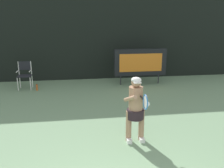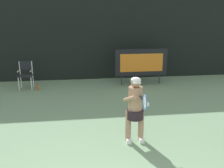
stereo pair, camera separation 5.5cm
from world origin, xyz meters
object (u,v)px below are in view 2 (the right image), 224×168
Objects in this scene: water_bottle at (38,87)px; tennis_racket at (144,102)px; scoreboard at (141,62)px; tennis_ball_loose at (133,116)px; tennis_player at (135,107)px; umpire_chair at (26,73)px.

water_bottle is 0.44× the size of tennis_racket.
tennis_ball_loose is at bearing -107.53° from scoreboard.
water_bottle is 0.17× the size of tennis_player.
scoreboard is 8.30× the size of water_bottle.
tennis_racket is at bearing -103.51° from scoreboard.
tennis_ball_loose is at bearing 79.40° from tennis_player.
umpire_chair is 5.84m from tennis_player.
umpire_chair reaches higher than water_bottle.
umpire_chair is 5.02m from tennis_ball_loose.
water_bottle is 5.34m from tennis_player.
scoreboard is at bearing 74.37° from tennis_player.
tennis_racket is (-1.27, -5.26, 0.18)m from scoreboard.
water_bottle is 5.84m from tennis_racket.
tennis_ball_loose is at bearing -43.59° from umpire_chair.
tennis_player is (2.88, -4.44, 0.72)m from water_bottle.
scoreboard is 3.71m from tennis_ball_loose.
scoreboard is at bearing -0.09° from umpire_chair.
tennis_player is 22.37× the size of tennis_ball_loose.
scoreboard is 4.71m from umpire_chair.
scoreboard reaches higher than tennis_ball_loose.
tennis_player is at bearing -105.63° from scoreboard.
tennis_racket reaches higher than water_bottle.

